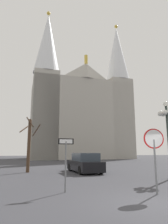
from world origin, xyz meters
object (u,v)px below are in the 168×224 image
Objects in this scene: street_lamp at (167,124)px; bare_tree at (29,144)px; one_way_arrow_sign at (66,157)px; parked_car_near_black at (85,163)px; cathedral at (81,110)px; stop_sign at (154,147)px.

bare_tree is (-9.31, 5.47, -1.21)m from street_lamp.
one_way_arrow_sign is 7.89m from parked_car_near_black.
cathedral is at bearing 91.20° from street_lamp.
cathedral reaches higher than one_way_arrow_sign.
stop_sign is at bearing -57.84° from bare_tree.
street_lamp is 10.87m from bare_tree.
cathedral is 31.05m from street_lamp.
street_lamp reaches higher than one_way_arrow_sign.
one_way_arrow_sign is (-6.42, -33.18, -8.82)m from cathedral.
parked_car_near_black is (2.31, 7.50, -0.77)m from one_way_arrow_sign.
bare_tree is at bearing -109.27° from cathedral.
one_way_arrow_sign is 0.50× the size of parked_car_near_black.
one_way_arrow_sign is at bearing -157.73° from street_lamp.
parked_car_near_black is at bearing 72.86° from one_way_arrow_sign.
stop_sign is at bearing -80.92° from parked_car_near_black.
cathedral is at bearing 70.73° from bare_tree.
one_way_arrow_sign is (-3.69, 1.09, -0.43)m from stop_sign.
stop_sign is 5.45m from street_lamp.
cathedral is 11.47× the size of stop_sign.
parked_car_near_black is at bearing -10.68° from bare_tree.
street_lamp is (7.05, 2.89, 2.03)m from one_way_arrow_sign.
stop_sign is (-2.74, -34.27, -8.39)m from cathedral.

